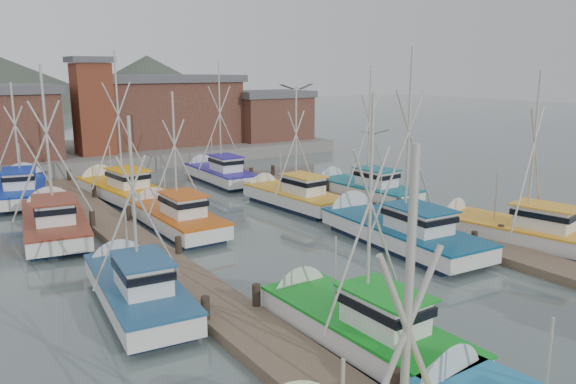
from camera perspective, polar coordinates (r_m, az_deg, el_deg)
ground at (r=25.47m, az=6.22°, el=-7.65°), size 260.00×260.00×0.00m
dock_left at (r=25.31m, az=-12.26°, el=-7.49°), size 2.30×46.00×1.50m
dock_right at (r=32.79m, az=11.08°, el=-2.84°), size 2.30×46.00×1.50m
quay at (r=57.94m, az=-18.01°, el=3.75°), size 44.00×16.00×1.20m
shed_center at (r=59.41m, az=-12.66°, el=8.23°), size 14.84×9.54×6.90m
shed_right at (r=61.72m, az=-1.95°, el=7.87°), size 8.48×6.36×5.20m
lookout_tower at (r=53.08m, az=-19.24°, el=8.31°), size 3.60×3.60×8.50m
boat_4 at (r=18.66m, az=6.55°, el=-13.14°), size 3.47×8.40×8.71m
boat_5 at (r=29.11m, az=10.68°, el=-3.80°), size 4.30×10.41×10.69m
boat_6 at (r=22.16m, az=-15.29°, el=-9.28°), size 3.38×8.59×7.80m
boat_7 at (r=30.70m, az=21.78°, el=-3.65°), size 4.55×9.41×9.44m
boat_8 at (r=31.84m, az=-11.63°, el=-2.46°), size 3.35×8.77×8.28m
boat_9 at (r=36.22m, az=0.15°, el=-0.40°), size 3.35×8.64×8.34m
boat_10 at (r=32.78m, az=-22.68°, el=-2.74°), size 4.33×9.93×9.79m
boat_11 at (r=38.78m, az=7.36°, el=0.36°), size 3.85×8.77×9.63m
boat_12 at (r=40.09m, az=-16.85°, el=0.33°), size 4.24×9.77×10.70m
boat_13 at (r=44.44m, az=-7.16°, el=1.91°), size 3.95×8.71×10.04m
boat_14 at (r=42.62m, az=-25.40°, el=0.34°), size 4.77×10.07×8.73m
gull_near at (r=19.82m, az=0.89°, el=10.58°), size 1.54×0.66×0.24m
gull_far at (r=26.00m, az=8.82°, el=5.94°), size 1.55×0.65×0.24m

